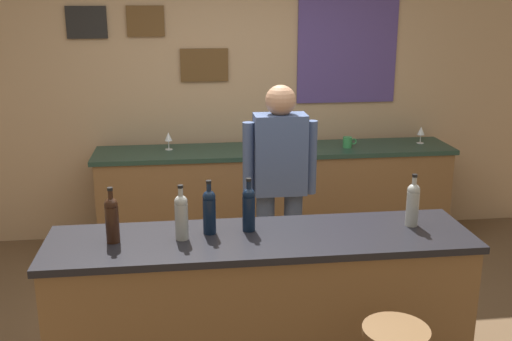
{
  "coord_description": "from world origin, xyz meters",
  "views": [
    {
      "loc": [
        -0.41,
        -3.42,
        2.17
      ],
      "look_at": [
        0.08,
        0.45,
        1.05
      ],
      "focal_mm": 41.88,
      "sensor_mm": 36.0,
      "label": 1
    }
  ],
  "objects_px": {
    "wine_bottle_e": "(413,203)",
    "wine_glass_a": "(168,137)",
    "coffee_mug": "(348,142)",
    "bartender": "(280,182)",
    "wine_bottle_b": "(181,215)",
    "wine_glass_b": "(421,131)",
    "wine_bottle_c": "(209,210)",
    "wine_bottle_a": "(112,218)",
    "wine_bottle_d": "(249,207)"
  },
  "relations": [
    {
      "from": "wine_bottle_e",
      "to": "wine_glass_a",
      "type": "distance_m",
      "value": 2.51
    },
    {
      "from": "wine_glass_a",
      "to": "coffee_mug",
      "type": "distance_m",
      "value": 1.59
    },
    {
      "from": "bartender",
      "to": "wine_bottle_b",
      "type": "bearing_deg",
      "value": -126.95
    },
    {
      "from": "bartender",
      "to": "wine_glass_b",
      "type": "bearing_deg",
      "value": 37.78
    },
    {
      "from": "wine_glass_b",
      "to": "wine_bottle_e",
      "type": "bearing_deg",
      "value": -113.25
    },
    {
      "from": "wine_bottle_e",
      "to": "wine_glass_b",
      "type": "height_order",
      "value": "wine_bottle_e"
    },
    {
      "from": "coffee_mug",
      "to": "wine_bottle_c",
      "type": "bearing_deg",
      "value": -124.42
    },
    {
      "from": "wine_bottle_c",
      "to": "wine_bottle_e",
      "type": "bearing_deg",
      "value": -1.13
    },
    {
      "from": "wine_glass_b",
      "to": "coffee_mug",
      "type": "height_order",
      "value": "wine_glass_b"
    },
    {
      "from": "bartender",
      "to": "wine_bottle_c",
      "type": "height_order",
      "value": "bartender"
    },
    {
      "from": "wine_bottle_a",
      "to": "coffee_mug",
      "type": "bearing_deg",
      "value": 47.26
    },
    {
      "from": "wine_bottle_b",
      "to": "wine_bottle_d",
      "type": "distance_m",
      "value": 0.38
    },
    {
      "from": "wine_bottle_b",
      "to": "wine_bottle_c",
      "type": "relative_size",
      "value": 1.0
    },
    {
      "from": "wine_bottle_e",
      "to": "coffee_mug",
      "type": "height_order",
      "value": "wine_bottle_e"
    },
    {
      "from": "wine_bottle_d",
      "to": "wine_bottle_b",
      "type": "bearing_deg",
      "value": -168.01
    },
    {
      "from": "wine_bottle_b",
      "to": "wine_bottle_e",
      "type": "distance_m",
      "value": 1.31
    },
    {
      "from": "wine_bottle_d",
      "to": "wine_bottle_e",
      "type": "bearing_deg",
      "value": -2.29
    },
    {
      "from": "wine_bottle_b",
      "to": "wine_glass_a",
      "type": "height_order",
      "value": "wine_bottle_b"
    },
    {
      "from": "wine_bottle_d",
      "to": "coffee_mug",
      "type": "distance_m",
      "value": 2.21
    },
    {
      "from": "wine_bottle_b",
      "to": "wine_glass_b",
      "type": "bearing_deg",
      "value": 43.5
    },
    {
      "from": "wine_bottle_a",
      "to": "wine_bottle_d",
      "type": "height_order",
      "value": "same"
    },
    {
      "from": "wine_bottle_a",
      "to": "bartender",
      "type": "bearing_deg",
      "value": 40.82
    },
    {
      "from": "wine_bottle_b",
      "to": "coffee_mug",
      "type": "bearing_deg",
      "value": 53.51
    },
    {
      "from": "bartender",
      "to": "coffee_mug",
      "type": "height_order",
      "value": "bartender"
    },
    {
      "from": "wine_bottle_a",
      "to": "wine_bottle_b",
      "type": "xyz_separation_m",
      "value": [
        0.37,
        -0.0,
        0.0
      ]
    },
    {
      "from": "wine_bottle_a",
      "to": "coffee_mug",
      "type": "height_order",
      "value": "wine_bottle_a"
    },
    {
      "from": "wine_glass_a",
      "to": "wine_glass_b",
      "type": "bearing_deg",
      "value": -1.02
    },
    {
      "from": "wine_glass_a",
      "to": "coffee_mug",
      "type": "height_order",
      "value": "wine_glass_a"
    },
    {
      "from": "wine_bottle_d",
      "to": "wine_bottle_e",
      "type": "distance_m",
      "value": 0.94
    },
    {
      "from": "wine_bottle_b",
      "to": "wine_bottle_e",
      "type": "relative_size",
      "value": 1.0
    },
    {
      "from": "wine_bottle_d",
      "to": "wine_bottle_c",
      "type": "bearing_deg",
      "value": -176.23
    },
    {
      "from": "wine_bottle_c",
      "to": "coffee_mug",
      "type": "distance_m",
      "value": 2.34
    },
    {
      "from": "wine_bottle_a",
      "to": "wine_bottle_e",
      "type": "distance_m",
      "value": 1.67
    },
    {
      "from": "wine_bottle_e",
      "to": "coffee_mug",
      "type": "xyz_separation_m",
      "value": [
        0.17,
        1.95,
        -0.11
      ]
    },
    {
      "from": "wine_bottle_a",
      "to": "wine_bottle_d",
      "type": "xyz_separation_m",
      "value": [
        0.74,
        0.08,
        0.0
      ]
    },
    {
      "from": "wine_bottle_d",
      "to": "wine_glass_b",
      "type": "distance_m",
      "value": 2.69
    },
    {
      "from": "wine_bottle_d",
      "to": "coffee_mug",
      "type": "height_order",
      "value": "wine_bottle_d"
    },
    {
      "from": "wine_bottle_d",
      "to": "wine_glass_a",
      "type": "height_order",
      "value": "wine_bottle_d"
    },
    {
      "from": "wine_bottle_b",
      "to": "bartender",
      "type": "bearing_deg",
      "value": 53.05
    },
    {
      "from": "bartender",
      "to": "wine_glass_b",
      "type": "relative_size",
      "value": 10.45
    },
    {
      "from": "coffee_mug",
      "to": "wine_bottle_d",
      "type": "bearing_deg",
      "value": -119.92
    },
    {
      "from": "wine_bottle_e",
      "to": "wine_bottle_c",
      "type": "bearing_deg",
      "value": 178.87
    },
    {
      "from": "wine_bottle_b",
      "to": "wine_glass_a",
      "type": "distance_m",
      "value": 2.11
    },
    {
      "from": "wine_bottle_a",
      "to": "wine_bottle_b",
      "type": "bearing_deg",
      "value": -0.43
    },
    {
      "from": "coffee_mug",
      "to": "wine_bottle_b",
      "type": "bearing_deg",
      "value": -126.49
    },
    {
      "from": "bartender",
      "to": "wine_bottle_e",
      "type": "height_order",
      "value": "bartender"
    },
    {
      "from": "bartender",
      "to": "wine_bottle_c",
      "type": "xyz_separation_m",
      "value": [
        -0.53,
        -0.84,
        0.12
      ]
    },
    {
      "from": "wine_bottle_c",
      "to": "wine_glass_b",
      "type": "distance_m",
      "value": 2.85
    },
    {
      "from": "wine_bottle_c",
      "to": "wine_bottle_d",
      "type": "relative_size",
      "value": 1.0
    },
    {
      "from": "wine_bottle_e",
      "to": "wine_glass_b",
      "type": "xyz_separation_m",
      "value": [
        0.87,
        2.03,
        -0.05
      ]
    }
  ]
}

